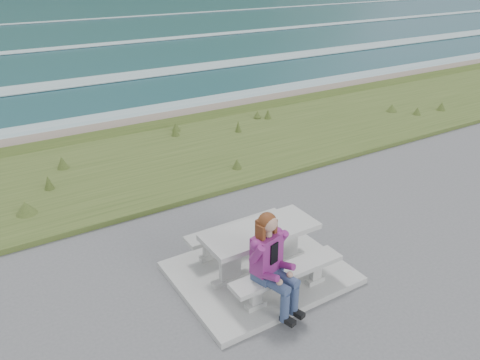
# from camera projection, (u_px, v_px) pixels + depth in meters

# --- Properties ---
(concrete_slab) EXTENTS (2.60, 2.10, 0.10)m
(concrete_slab) POSITION_uv_depth(u_px,v_px,m) (260.00, 272.00, 7.41)
(concrete_slab) COLOR #9C9B97
(concrete_slab) RESTS_ON ground
(picnic_table) EXTENTS (1.80, 0.75, 0.75)m
(picnic_table) POSITION_uv_depth(u_px,v_px,m) (260.00, 239.00, 7.14)
(picnic_table) COLOR #9C9B97
(picnic_table) RESTS_ON concrete_slab
(bench_landward) EXTENTS (1.80, 0.35, 0.45)m
(bench_landward) POSITION_uv_depth(u_px,v_px,m) (287.00, 275.00, 6.70)
(bench_landward) COLOR #9C9B97
(bench_landward) RESTS_ON concrete_slab
(bench_seaward) EXTENTS (1.80, 0.35, 0.45)m
(bench_seaward) POSITION_uv_depth(u_px,v_px,m) (236.00, 231.00, 7.78)
(bench_seaward) COLOR #9C9B97
(bench_seaward) RESTS_ON concrete_slab
(grass_verge) EXTENTS (160.00, 4.50, 0.22)m
(grass_verge) POSITION_uv_depth(u_px,v_px,m) (144.00, 167.00, 11.27)
(grass_verge) COLOR #394C1C
(grass_verge) RESTS_ON ground
(shore_drop) EXTENTS (160.00, 0.80, 2.20)m
(shore_drop) POSITION_uv_depth(u_px,v_px,m) (106.00, 133.00, 13.49)
(shore_drop) COLOR #695C4E
(shore_drop) RESTS_ON ground
(ocean) EXTENTS (1600.00, 1600.00, 0.09)m
(ocean) POSITION_uv_depth(u_px,v_px,m) (20.00, 77.00, 27.43)
(ocean) COLOR #1E4C57
(ocean) RESTS_ON ground
(seated_woman) EXTENTS (0.58, 0.81, 1.46)m
(seated_woman) POSITION_uv_depth(u_px,v_px,m) (275.00, 276.00, 6.36)
(seated_woman) COLOR navy
(seated_woman) RESTS_ON concrete_slab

